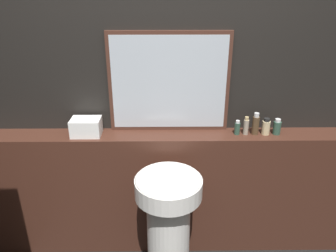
# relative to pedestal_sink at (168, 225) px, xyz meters

# --- Properties ---
(wall_back) EXTENTS (8.00, 0.06, 2.50)m
(wall_back) POSITION_rel_pedestal_sink_xyz_m (-0.01, 0.52, 0.76)
(wall_back) COLOR black
(wall_back) RESTS_ON ground_plane
(vanity_counter) EXTENTS (2.95, 0.21, 0.97)m
(vanity_counter) POSITION_rel_pedestal_sink_xyz_m (-0.01, 0.38, -0.01)
(vanity_counter) COLOR #422319
(vanity_counter) RESTS_ON ground_plane
(pedestal_sink) EXTENTS (0.42, 0.42, 0.86)m
(pedestal_sink) POSITION_rel_pedestal_sink_xyz_m (0.00, 0.00, 0.00)
(pedestal_sink) COLOR white
(pedestal_sink) RESTS_ON ground_plane
(mirror) EXTENTS (0.82, 0.03, 0.69)m
(mirror) POSITION_rel_pedestal_sink_xyz_m (0.01, 0.47, 0.82)
(mirror) COLOR #47281E
(mirror) RESTS_ON vanity_counter
(towel_stack) EXTENTS (0.20, 0.15, 0.12)m
(towel_stack) POSITION_rel_pedestal_sink_xyz_m (-0.56, 0.38, 0.53)
(towel_stack) COLOR white
(towel_stack) RESTS_ON vanity_counter
(shampoo_bottle) EXTENTS (0.04, 0.04, 0.10)m
(shampoo_bottle) POSITION_rel_pedestal_sink_xyz_m (0.48, 0.38, 0.52)
(shampoo_bottle) COLOR #2D4C3D
(shampoo_bottle) RESTS_ON vanity_counter
(conditioner_bottle) EXTENTS (0.04, 0.04, 0.13)m
(conditioner_bottle) POSITION_rel_pedestal_sink_xyz_m (0.54, 0.38, 0.53)
(conditioner_bottle) COLOR gray
(conditioner_bottle) RESTS_ON vanity_counter
(lotion_bottle) EXTENTS (0.05, 0.05, 0.16)m
(lotion_bottle) POSITION_rel_pedestal_sink_xyz_m (0.61, 0.38, 0.55)
(lotion_bottle) COLOR #4C3823
(lotion_bottle) RESTS_ON vanity_counter
(body_wash_bottle) EXTENTS (0.06, 0.06, 0.12)m
(body_wash_bottle) POSITION_rel_pedestal_sink_xyz_m (0.68, 0.38, 0.53)
(body_wash_bottle) COLOR #C6B284
(body_wash_bottle) RESTS_ON vanity_counter
(hand_soap_bottle) EXTENTS (0.05, 0.05, 0.11)m
(hand_soap_bottle) POSITION_rel_pedestal_sink_xyz_m (0.76, 0.38, 0.53)
(hand_soap_bottle) COLOR #2D4C3D
(hand_soap_bottle) RESTS_ON vanity_counter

